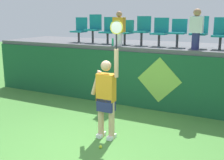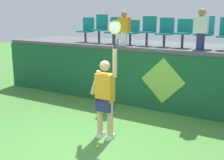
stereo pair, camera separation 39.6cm
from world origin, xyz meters
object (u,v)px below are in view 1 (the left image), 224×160
at_px(spectator_2, 119,28).
at_px(spectator_1, 196,28).
at_px(tennis_player, 106,96).
at_px(water_bottle, 113,42).
at_px(tennis_ball, 101,147).
at_px(stadium_chair_3, 126,31).
at_px(stadium_chair_8, 221,32).
at_px(stadium_chair_1, 94,27).
at_px(stadium_chair_6, 178,31).
at_px(stadium_chair_5, 160,31).
at_px(stadium_chair_2, 109,29).
at_px(stadium_chair_7, 199,31).
at_px(stadium_chair_4, 143,29).
at_px(stadium_chair_0, 80,29).

bearing_deg(spectator_2, spectator_1, 1.89).
distance_m(tennis_player, water_bottle, 2.93).
bearing_deg(spectator_1, tennis_ball, -109.04).
height_order(stadium_chair_3, stadium_chair_8, stadium_chair_8).
xyz_separation_m(stadium_chair_1, stadium_chair_3, (1.16, -0.01, -0.09)).
bearing_deg(stadium_chair_6, stadium_chair_3, 179.98).
bearing_deg(stadium_chair_5, stadium_chair_1, 179.93).
bearing_deg(stadium_chair_6, tennis_ball, -98.28).
distance_m(stadium_chair_2, stadium_chair_3, 0.60).
height_order(tennis_ball, stadium_chair_8, stadium_chair_8).
bearing_deg(stadium_chair_6, stadium_chair_7, 1.04).
relative_size(stadium_chair_2, stadium_chair_4, 0.96).
bearing_deg(stadium_chair_1, water_bottle, -28.96).
distance_m(stadium_chair_5, spectator_1, 1.19).
bearing_deg(stadium_chair_8, stadium_chair_0, -179.97).
relative_size(tennis_ball, water_bottle, 0.30).
height_order(stadium_chair_2, stadium_chair_6, stadium_chair_2).
height_order(tennis_player, stadium_chair_1, stadium_chair_1).
bearing_deg(stadium_chair_5, stadium_chair_4, -179.95).
bearing_deg(stadium_chair_5, water_bottle, -157.32).
bearing_deg(stadium_chair_7, stadium_chair_1, 179.99).
relative_size(stadium_chair_3, stadium_chair_5, 0.91).
bearing_deg(tennis_player, spectator_1, 65.05).
bearing_deg(water_bottle, stadium_chair_1, 151.04).
xyz_separation_m(stadium_chair_2, stadium_chair_5, (1.71, -0.00, 0.00)).
bearing_deg(stadium_chair_7, stadium_chair_6, -178.96).
bearing_deg(stadium_chair_4, stadium_chair_2, 179.87).
relative_size(stadium_chair_4, stadium_chair_5, 1.05).
distance_m(water_bottle, spectator_1, 2.45).
bearing_deg(spectator_1, stadium_chair_5, 160.25).
distance_m(tennis_ball, stadium_chair_5, 4.19).
bearing_deg(stadium_chair_1, stadium_chair_4, -0.10).
bearing_deg(stadium_chair_1, spectator_1, -6.82).
distance_m(spectator_1, spectator_2, 2.23).
distance_m(stadium_chair_1, spectator_2, 1.25).
bearing_deg(spectator_2, stadium_chair_2, 141.52).
height_order(stadium_chair_4, stadium_chair_8, stadium_chair_4).
height_order(stadium_chair_1, stadium_chair_8, stadium_chair_1).
height_order(stadium_chair_4, stadium_chair_5, stadium_chair_4).
height_order(tennis_player, stadium_chair_4, stadium_chair_4).
bearing_deg(stadium_chair_1, tennis_player, -55.27).
distance_m(stadium_chair_5, stadium_chair_7, 1.12).
bearing_deg(stadium_chair_0, stadium_chair_2, 0.06).
height_order(stadium_chair_0, stadium_chair_1, stadium_chair_1).
xyz_separation_m(stadium_chair_6, spectator_1, (0.58, -0.39, 0.10)).
xyz_separation_m(water_bottle, stadium_chair_6, (1.83, 0.53, 0.35)).
height_order(stadium_chair_5, stadium_chair_6, stadium_chair_5).
bearing_deg(stadium_chair_6, stadium_chair_5, 179.14).
bearing_deg(stadium_chair_8, stadium_chair_6, -179.43).
xyz_separation_m(stadium_chair_1, spectator_1, (3.38, -0.40, 0.05)).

